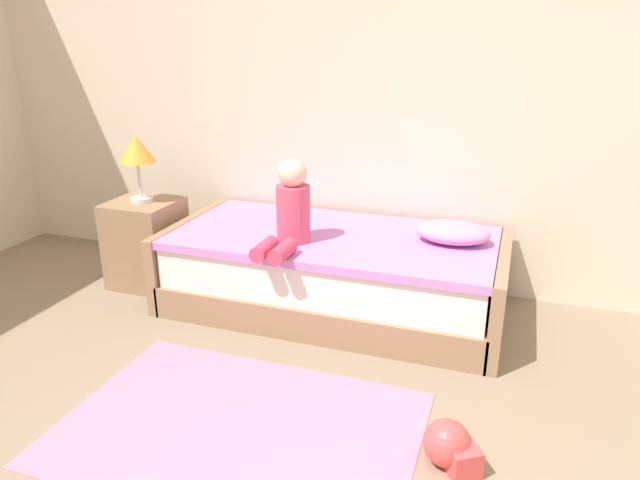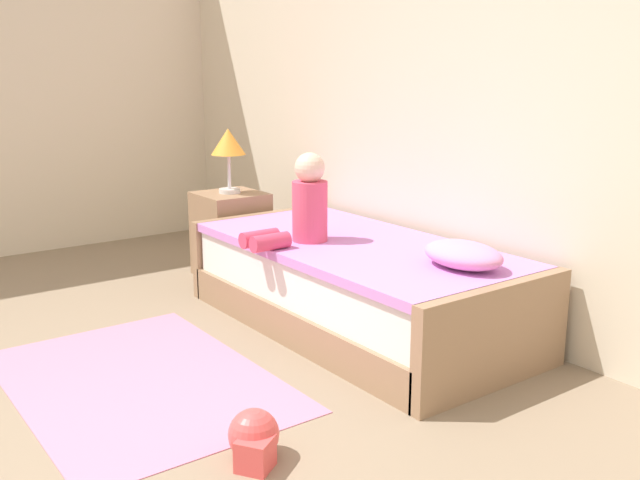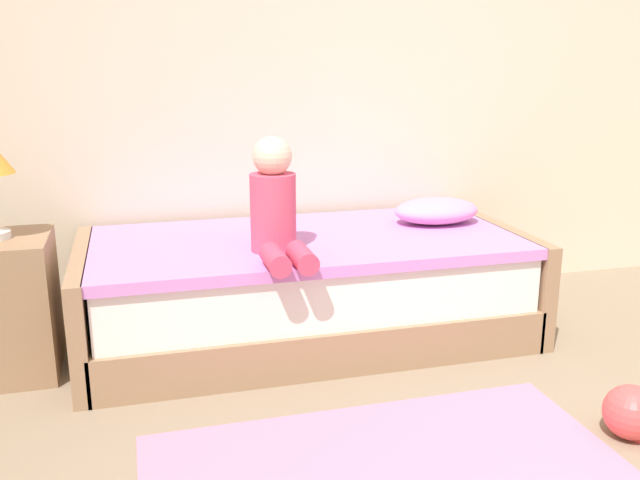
{
  "view_description": "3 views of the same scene",
  "coord_description": "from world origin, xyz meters",
  "px_view_note": "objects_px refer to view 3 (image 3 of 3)",
  "views": [
    {
      "loc": [
        0.36,
        -1.23,
        1.69
      ],
      "look_at": [
        -0.68,
        1.75,
        0.55
      ],
      "focal_mm": 32.6,
      "sensor_mm": 36.0,
      "label": 1
    },
    {
      "loc": [
        2.35,
        -0.47,
        1.46
      ],
      "look_at": [
        -0.68,
        1.75,
        0.55
      ],
      "focal_mm": 40.18,
      "sensor_mm": 36.0,
      "label": 2
    },
    {
      "loc": [
        -1.45,
        -1.06,
        1.32
      ],
      "look_at": [
        -0.68,
        1.75,
        0.55
      ],
      "focal_mm": 38.71,
      "sensor_mm": 36.0,
      "label": 3
    }
  ],
  "objects_px": {
    "bed": "(306,288)",
    "toy_ball": "(631,412)",
    "nightstand": "(1,307)",
    "child_figure": "(275,207)",
    "pillow": "(436,211)"
  },
  "relations": [
    {
      "from": "bed",
      "to": "nightstand",
      "type": "height_order",
      "value": "nightstand"
    },
    {
      "from": "pillow",
      "to": "nightstand",
      "type": "bearing_deg",
      "value": -175.86
    },
    {
      "from": "bed",
      "to": "child_figure",
      "type": "height_order",
      "value": "child_figure"
    },
    {
      "from": "bed",
      "to": "toy_ball",
      "type": "height_order",
      "value": "bed"
    },
    {
      "from": "toy_ball",
      "to": "pillow",
      "type": "bearing_deg",
      "value": 97.61
    },
    {
      "from": "child_figure",
      "to": "bed",
      "type": "bearing_deg",
      "value": 49.88
    },
    {
      "from": "child_figure",
      "to": "toy_ball",
      "type": "bearing_deg",
      "value": -42.39
    },
    {
      "from": "nightstand",
      "to": "toy_ball",
      "type": "height_order",
      "value": "nightstand"
    },
    {
      "from": "child_figure",
      "to": "toy_ball",
      "type": "height_order",
      "value": "child_figure"
    },
    {
      "from": "child_figure",
      "to": "toy_ball",
      "type": "xyz_separation_m",
      "value": [
        1.08,
        -0.99,
        -0.61
      ]
    },
    {
      "from": "bed",
      "to": "pillow",
      "type": "xyz_separation_m",
      "value": [
        0.71,
        0.1,
        0.32
      ]
    },
    {
      "from": "nightstand",
      "to": "toy_ball",
      "type": "distance_m",
      "value": 2.53
    },
    {
      "from": "child_figure",
      "to": "pillow",
      "type": "distance_m",
      "value": 0.97
    },
    {
      "from": "nightstand",
      "to": "child_figure",
      "type": "bearing_deg",
      "value": -8.8
    },
    {
      "from": "nightstand",
      "to": "toy_ball",
      "type": "bearing_deg",
      "value": -27.51
    }
  ]
}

